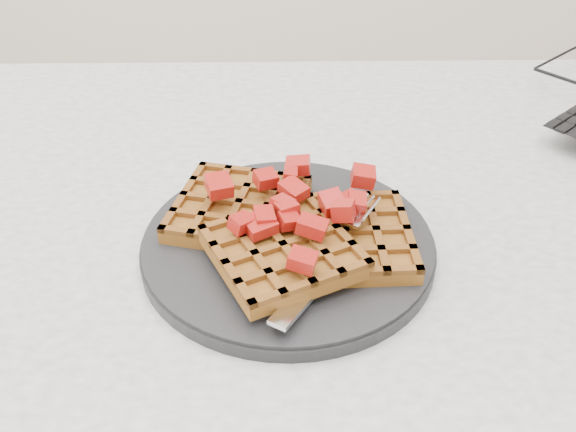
{
  "coord_description": "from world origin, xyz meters",
  "views": [
    {
      "loc": [
        -0.06,
        -0.49,
        1.12
      ],
      "look_at": [
        -0.05,
        -0.04,
        0.79
      ],
      "focal_mm": 40.0,
      "sensor_mm": 36.0,
      "label": 1
    }
  ],
  "objects": [
    {
      "name": "waffles",
      "position": [
        -0.05,
        -0.04,
        0.78
      ],
      "size": [
        0.22,
        0.22,
        0.03
      ],
      "color": "#8F571E",
      "rests_on": "plate"
    },
    {
      "name": "table",
      "position": [
        0.0,
        0.0,
        0.64
      ],
      "size": [
        1.2,
        0.8,
        0.75
      ],
      "color": "silver",
      "rests_on": "ground"
    },
    {
      "name": "plate",
      "position": [
        -0.05,
        -0.04,
        0.76
      ],
      "size": [
        0.27,
        0.27,
        0.02
      ],
      "primitive_type": "cylinder",
      "color": "black",
      "rests_on": "table"
    },
    {
      "name": "strawberry_pile",
      "position": [
        -0.05,
        -0.04,
        0.8
      ],
      "size": [
        0.15,
        0.15,
        0.02
      ],
      "primitive_type": null,
      "color": "#870100",
      "rests_on": "waffles"
    },
    {
      "name": "fork",
      "position": [
        -0.01,
        -0.07,
        0.77
      ],
      "size": [
        0.11,
        0.17,
        0.02
      ],
      "primitive_type": null,
      "rotation": [
        0.0,
        0.0,
        -0.53
      ],
      "color": "silver",
      "rests_on": "plate"
    }
  ]
}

